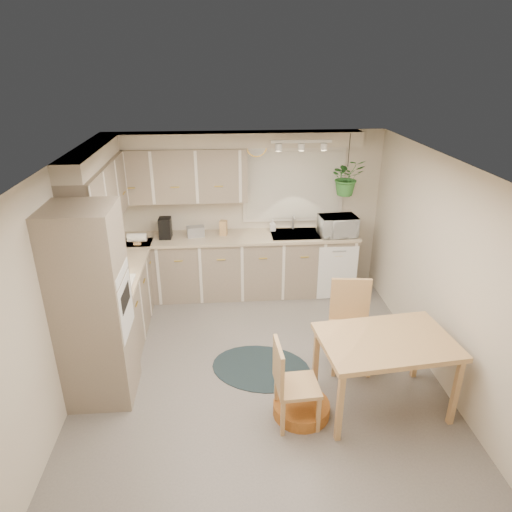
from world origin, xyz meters
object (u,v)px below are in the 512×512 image
braided_rug (261,368)px  microwave (338,224)px  chair_back (351,328)px  pet_bed (301,408)px  dining_table (382,373)px  chair_left (298,384)px

braided_rug → microwave: microwave is taller
chair_back → pet_bed: size_ratio=1.79×
microwave → chair_back: bearing=-102.4°
braided_rug → pet_bed: (0.34, -0.77, 0.06)m
braided_rug → microwave: 2.47m
dining_table → chair_left: (-0.89, -0.15, 0.05)m
dining_table → pet_bed: (-0.83, -0.07, -0.34)m
chair_left → microwave: (0.99, 2.65, 0.67)m
dining_table → pet_bed: size_ratio=2.24×
dining_table → chair_back: chair_back is taller
chair_left → microwave: 2.91m
pet_bed → microwave: (0.93, 2.56, 1.05)m
chair_back → microwave: size_ratio=1.93×
chair_back → chair_left: bearing=54.5°
braided_rug → pet_bed: size_ratio=2.02×
dining_table → microwave: size_ratio=2.42×
dining_table → chair_left: bearing=-170.2°
braided_rug → dining_table: bearing=-30.9°
chair_back → microwave: microwave is taller
chair_left → chair_back: (0.75, 0.83, 0.06)m
chair_left → chair_back: 1.12m
chair_left → microwave: size_ratio=1.70×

